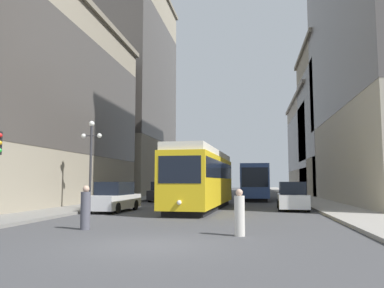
{
  "coord_description": "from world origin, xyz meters",
  "views": [
    {
      "loc": [
        2.97,
        -10.76,
        1.85
      ],
      "look_at": [
        -0.11,
        8.39,
        3.78
      ],
      "focal_mm": 35.12,
      "sensor_mm": 36.0,
      "label": 1
    }
  ],
  "objects_px": {
    "pedestrian_crossing_near": "(85,209)",
    "parked_car_left_mid": "(162,192)",
    "pedestrian_crossing_far": "(240,214)",
    "lamp_post_left_near": "(91,151)",
    "parked_car_right_far": "(292,197)",
    "transit_bus": "(253,180)",
    "parked_car_left_near": "(114,198)",
    "streetcar": "(202,178)"
  },
  "relations": [
    {
      "from": "streetcar",
      "to": "parked_car_left_near",
      "type": "distance_m",
      "value": 5.95
    },
    {
      "from": "parked_car_left_mid",
      "to": "parked_car_left_near",
      "type": "bearing_deg",
      "value": -93.22
    },
    {
      "from": "transit_bus",
      "to": "pedestrian_crossing_far",
      "type": "bearing_deg",
      "value": -92.41
    },
    {
      "from": "transit_bus",
      "to": "parked_car_left_mid",
      "type": "height_order",
      "value": "transit_bus"
    },
    {
      "from": "parked_car_right_far",
      "to": "pedestrian_crossing_far",
      "type": "relative_size",
      "value": 2.89
    },
    {
      "from": "pedestrian_crossing_near",
      "to": "lamp_post_left_near",
      "type": "distance_m",
      "value": 10.44
    },
    {
      "from": "parked_car_left_mid",
      "to": "parked_car_right_far",
      "type": "bearing_deg",
      "value": -43.79
    },
    {
      "from": "parked_car_left_near",
      "to": "pedestrian_crossing_near",
      "type": "height_order",
      "value": "parked_car_left_near"
    },
    {
      "from": "streetcar",
      "to": "lamp_post_left_near",
      "type": "height_order",
      "value": "lamp_post_left_near"
    },
    {
      "from": "parked_car_left_near",
      "to": "parked_car_left_mid",
      "type": "xyz_separation_m",
      "value": [
        -0.0,
        12.34,
        0.0
      ]
    },
    {
      "from": "streetcar",
      "to": "transit_bus",
      "type": "height_order",
      "value": "streetcar"
    },
    {
      "from": "parked_car_left_near",
      "to": "pedestrian_crossing_far",
      "type": "relative_size",
      "value": 3.01
    },
    {
      "from": "transit_bus",
      "to": "parked_car_right_far",
      "type": "relative_size",
      "value": 2.46
    },
    {
      "from": "streetcar",
      "to": "transit_bus",
      "type": "relative_size",
      "value": 1.18
    },
    {
      "from": "pedestrian_crossing_near",
      "to": "parked_car_left_near",
      "type": "bearing_deg",
      "value": -32.2
    },
    {
      "from": "streetcar",
      "to": "lamp_post_left_near",
      "type": "distance_m",
      "value": 7.55
    },
    {
      "from": "parked_car_left_near",
      "to": "streetcar",
      "type": "bearing_deg",
      "value": 30.97
    },
    {
      "from": "transit_bus",
      "to": "parked_car_right_far",
      "type": "xyz_separation_m",
      "value": [
        2.45,
        -13.69,
        -1.1
      ]
    },
    {
      "from": "streetcar",
      "to": "lamp_post_left_near",
      "type": "bearing_deg",
      "value": -161.12
    },
    {
      "from": "transit_bus",
      "to": "parked_car_left_mid",
      "type": "relative_size",
      "value": 2.25
    },
    {
      "from": "transit_bus",
      "to": "parked_car_left_near",
      "type": "relative_size",
      "value": 2.36
    },
    {
      "from": "parked_car_right_far",
      "to": "transit_bus",
      "type": "bearing_deg",
      "value": -77.59
    },
    {
      "from": "parked_car_left_near",
      "to": "pedestrian_crossing_far",
      "type": "distance_m",
      "value": 12.28
    },
    {
      "from": "pedestrian_crossing_far",
      "to": "transit_bus",
      "type": "bearing_deg",
      "value": 32.72
    },
    {
      "from": "transit_bus",
      "to": "parked_car_right_far",
      "type": "distance_m",
      "value": 13.95
    },
    {
      "from": "parked_car_right_far",
      "to": "lamp_post_left_near",
      "type": "xyz_separation_m",
      "value": [
        -12.91,
        -2.27,
        3.01
      ]
    },
    {
      "from": "transit_bus",
      "to": "parked_car_left_near",
      "type": "distance_m",
      "value": 18.71
    },
    {
      "from": "lamp_post_left_near",
      "to": "pedestrian_crossing_near",
      "type": "bearing_deg",
      "value": -66.58
    },
    {
      "from": "pedestrian_crossing_near",
      "to": "transit_bus",
      "type": "bearing_deg",
      "value": -60.32
    },
    {
      "from": "parked_car_left_mid",
      "to": "pedestrian_crossing_near",
      "type": "distance_m",
      "value": 20.95
    },
    {
      "from": "lamp_post_left_near",
      "to": "pedestrian_crossing_far",
      "type": "bearing_deg",
      "value": -45.09
    },
    {
      "from": "pedestrian_crossing_far",
      "to": "lamp_post_left_near",
      "type": "xyz_separation_m",
      "value": [
        -9.92,
        9.95,
        3.11
      ]
    },
    {
      "from": "streetcar",
      "to": "parked_car_left_mid",
      "type": "distance_m",
      "value": 10.98
    },
    {
      "from": "lamp_post_left_near",
      "to": "streetcar",
      "type": "bearing_deg",
      "value": 16.36
    },
    {
      "from": "transit_bus",
      "to": "lamp_post_left_near",
      "type": "height_order",
      "value": "lamp_post_left_near"
    },
    {
      "from": "transit_bus",
      "to": "lamp_post_left_near",
      "type": "bearing_deg",
      "value": -124.45
    },
    {
      "from": "pedestrian_crossing_near",
      "to": "parked_car_left_mid",
      "type": "bearing_deg",
      "value": -40.16
    },
    {
      "from": "streetcar",
      "to": "pedestrian_crossing_near",
      "type": "distance_m",
      "value": 11.71
    },
    {
      "from": "parked_car_left_near",
      "to": "parked_car_right_far",
      "type": "height_order",
      "value": "same"
    },
    {
      "from": "streetcar",
      "to": "pedestrian_crossing_far",
      "type": "bearing_deg",
      "value": -74.03
    },
    {
      "from": "transit_bus",
      "to": "parked_car_right_far",
      "type": "height_order",
      "value": "transit_bus"
    },
    {
      "from": "pedestrian_crossing_near",
      "to": "lamp_post_left_near",
      "type": "xyz_separation_m",
      "value": [
        -3.96,
        9.16,
        3.06
      ]
    }
  ]
}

